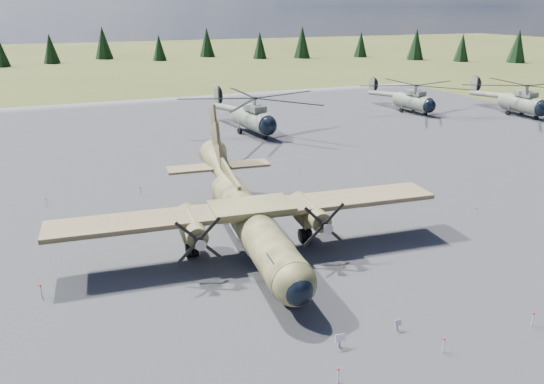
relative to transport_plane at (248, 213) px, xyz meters
name	(u,v)px	position (x,y,z in m)	size (l,w,h in m)	color
ground	(293,251)	(2.63, -2.05, -2.57)	(500.00, 500.00, 0.00)	#4F5124
apron	(245,205)	(2.63, 7.95, -2.57)	(120.00, 120.00, 0.04)	slate
transport_plane	(248,213)	(0.00, 0.00, 0.00)	(27.15, 24.57, 8.93)	#3C3F22
helicopter_near	(253,108)	(12.89, 32.96, 1.07)	(22.51, 24.95, 5.13)	gray
helicopter_mid	(414,93)	(42.27, 37.41, 0.71)	(19.85, 22.27, 4.62)	gray
helicopter_far	(523,94)	(56.51, 28.65, 0.95)	(20.59, 23.54, 4.96)	gray
info_placard_left	(340,339)	(0.04, -13.25, -2.03)	(0.55, 0.30, 0.81)	gray
info_placard_right	(398,324)	(3.64, -13.10, -2.13)	(0.42, 0.18, 0.65)	gray
barrier_fence	(288,246)	(2.17, -2.13, -2.06)	(33.12, 29.62, 0.85)	silver
treeline	(323,191)	(4.24, -3.24, 2.13)	(320.79, 315.04, 10.97)	black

